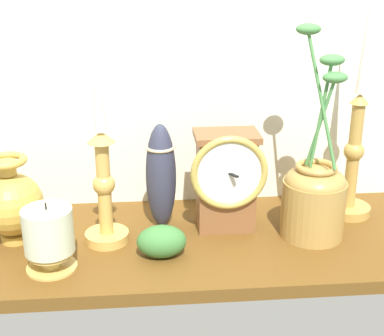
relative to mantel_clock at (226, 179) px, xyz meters
The scene contains 10 objects.
ground_plane 16.58cm from the mantel_clock, 163.13° to the right, with size 100.00×36.00×2.40cm, color brown.
back_wall 29.22cm from the mantel_clock, 127.45° to the left, with size 120.00×2.00×65.00cm, color silver.
mantel_clock is the anchor object (origin of this frame).
candlestick_tall_left 23.15cm from the mantel_clock, behind, with size 8.11×8.11×40.93cm.
candlestick_tall_center 26.55cm from the mantel_clock, ahead, with size 9.00×9.00×44.83cm.
brass_vase_bulbous 39.79cm from the mantel_clock, behind, with size 11.57×11.57×16.50cm.
brass_vase_jar 16.51cm from the mantel_clock, 15.73° to the right, with size 11.81×11.81×38.95cm.
pillar_candle_front 34.12cm from the mantel_clock, 158.53° to the right, with size 8.55×8.55×12.18cm.
tall_ceramic_vase 12.44cm from the mantel_clock, behind, with size 5.79×5.79×20.75cm.
ivy_sprig 17.75cm from the mantel_clock, 142.06° to the right, with size 8.74×6.12×5.80cm.
Camera 1 is at (-3.62, -92.49, 49.28)cm, focal length 51.78 mm.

